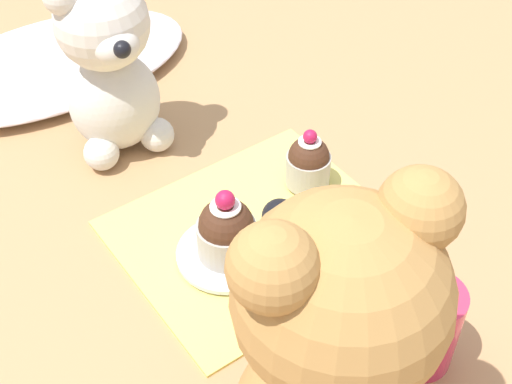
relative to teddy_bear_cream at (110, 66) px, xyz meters
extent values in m
plane|color=tan|center=(0.04, -0.20, -0.10)|extent=(4.00, 4.00, 0.00)
cube|color=#E0D166|center=(0.04, -0.20, -0.10)|extent=(0.25, 0.22, 0.01)
ellipsoid|color=silver|center=(0.00, 0.17, -0.09)|extent=(0.35, 0.21, 0.03)
ellipsoid|color=silver|center=(0.00, 0.00, -0.05)|extent=(0.11, 0.10, 0.11)
sphere|color=silver|center=(0.00, 0.00, 0.05)|extent=(0.10, 0.10, 0.10)
ellipsoid|color=silver|center=(0.00, -0.03, 0.04)|extent=(0.05, 0.05, 0.04)
sphere|color=black|center=(-0.01, -0.05, 0.05)|extent=(0.02, 0.02, 0.02)
sphere|color=silver|center=(-0.03, -0.02, -0.08)|extent=(0.04, 0.04, 0.04)
sphere|color=silver|center=(0.03, -0.03, -0.08)|extent=(0.04, 0.04, 0.04)
sphere|color=#B78447|center=(-0.06, -0.42, 0.10)|extent=(0.12, 0.12, 0.12)
ellipsoid|color=#B78447|center=(-0.05, -0.37, 0.09)|extent=(0.07, 0.06, 0.05)
sphere|color=black|center=(-0.05, -0.35, 0.10)|extent=(0.02, 0.02, 0.02)
sphere|color=#B78447|center=(-0.02, -0.42, 0.14)|extent=(0.05, 0.05, 0.05)
sphere|color=#B78447|center=(-0.10, -0.41, 0.14)|extent=(0.05, 0.05, 0.05)
sphere|color=#B78447|center=(-0.01, -0.38, -0.08)|extent=(0.05, 0.05, 0.05)
cylinder|color=#B2ADA3|center=(0.12, -0.18, -0.08)|extent=(0.05, 0.05, 0.03)
sphere|color=#472819|center=(0.12, -0.18, -0.06)|extent=(0.04, 0.04, 0.04)
cylinder|color=white|center=(0.12, -0.18, -0.04)|extent=(0.02, 0.02, 0.00)
sphere|color=#B71947|center=(0.12, -0.18, -0.04)|extent=(0.01, 0.01, 0.01)
cylinder|color=silver|center=(0.00, -0.21, -0.09)|extent=(0.10, 0.10, 0.01)
cylinder|color=#B2ADA3|center=(0.00, -0.21, -0.07)|extent=(0.06, 0.06, 0.04)
sphere|color=#472819|center=(0.00, -0.21, -0.06)|extent=(0.05, 0.05, 0.05)
cylinder|color=white|center=(0.00, -0.21, -0.03)|extent=(0.03, 0.03, 0.00)
sphere|color=#B71947|center=(0.00, -0.21, -0.02)|extent=(0.02, 0.02, 0.02)
cylinder|color=#DB3356|center=(0.07, -0.39, -0.06)|extent=(0.05, 0.05, 0.08)
camera|label=1|loc=(-0.24, -0.59, 0.41)|focal=50.00mm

